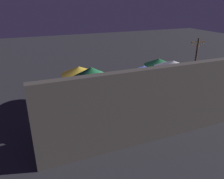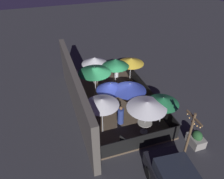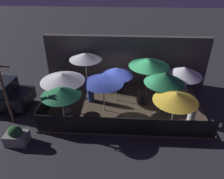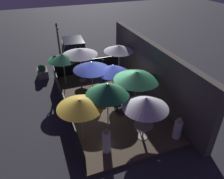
% 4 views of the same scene
% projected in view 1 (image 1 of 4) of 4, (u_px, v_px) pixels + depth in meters
% --- Properties ---
extents(ground_plane, '(60.00, 60.00, 0.00)m').
position_uv_depth(ground_plane, '(129.00, 111.00, 12.03)').
color(ground_plane, '#2D2D33').
extents(patio_deck, '(8.57, 4.90, 0.12)m').
position_uv_depth(patio_deck, '(129.00, 111.00, 12.01)').
color(patio_deck, brown).
rests_on(patio_deck, ground_plane).
extents(building_wall, '(10.17, 0.36, 3.30)m').
position_uv_depth(building_wall, '(159.00, 105.00, 9.11)').
color(building_wall, '#4C4742').
rests_on(building_wall, ground_plane).
extents(fence_front, '(8.37, 0.05, 0.95)m').
position_uv_depth(fence_front, '(112.00, 87.00, 13.86)').
color(fence_front, black).
rests_on(fence_front, patio_deck).
extents(fence_side_left, '(0.05, 4.70, 0.95)m').
position_uv_depth(fence_side_left, '(192.00, 90.00, 13.31)').
color(fence_side_left, black).
rests_on(fence_side_left, patio_deck).
extents(patio_umbrella_0, '(2.24, 2.24, 2.26)m').
position_uv_depth(patio_umbrella_0, '(173.00, 64.00, 12.95)').
color(patio_umbrella_0, '#B2B2B7').
rests_on(patio_umbrella_0, patio_deck).
extents(patio_umbrella_1, '(2.00, 2.00, 2.19)m').
position_uv_depth(patio_umbrella_1, '(73.00, 89.00, 9.65)').
color(patio_umbrella_1, '#B2B2B7').
rests_on(patio_umbrella_1, patio_deck).
extents(patio_umbrella_2, '(1.88, 1.88, 2.14)m').
position_uv_depth(patio_umbrella_2, '(159.00, 62.00, 13.89)').
color(patio_umbrella_2, '#B2B2B7').
rests_on(patio_umbrella_2, patio_deck).
extents(patio_umbrella_3, '(1.99, 1.99, 2.45)m').
position_uv_depth(patio_umbrella_3, '(91.00, 72.00, 11.08)').
color(patio_umbrella_3, '#B2B2B7').
rests_on(patio_umbrella_3, patio_deck).
extents(patio_umbrella_4, '(2.28, 2.28, 2.43)m').
position_uv_depth(patio_umbrella_4, '(116.00, 81.00, 9.80)').
color(patio_umbrella_4, '#B2B2B7').
rests_on(patio_umbrella_4, patio_deck).
extents(patio_umbrella_5, '(2.08, 2.08, 2.21)m').
position_uv_depth(patio_umbrella_5, '(144.00, 70.00, 12.12)').
color(patio_umbrella_5, '#B2B2B7').
rests_on(patio_umbrella_5, patio_deck).
extents(patio_umbrella_6, '(1.92, 1.92, 2.45)m').
position_uv_depth(patio_umbrella_6, '(190.00, 74.00, 10.60)').
color(patio_umbrella_6, '#B2B2B7').
rests_on(patio_umbrella_6, patio_deck).
extents(patio_umbrella_7, '(1.85, 1.85, 2.09)m').
position_uv_depth(patio_umbrella_7, '(144.00, 79.00, 11.04)').
color(patio_umbrella_7, '#B2B2B7').
rests_on(patio_umbrella_7, patio_deck).
extents(patio_umbrella_8, '(2.01, 2.01, 2.15)m').
position_uv_depth(patio_umbrella_8, '(79.00, 70.00, 12.20)').
color(patio_umbrella_8, '#B2B2B7').
rests_on(patio_umbrella_8, patio_deck).
extents(dining_table_0, '(0.85, 0.85, 0.76)m').
position_uv_depth(dining_table_0, '(170.00, 87.00, 13.50)').
color(dining_table_0, '#9E998E').
rests_on(dining_table_0, patio_deck).
extents(dining_table_1, '(0.88, 0.88, 0.75)m').
position_uv_depth(dining_table_1, '(75.00, 115.00, 10.16)').
color(dining_table_1, '#9E998E').
rests_on(dining_table_1, patio_deck).
extents(patio_chair_0, '(0.54, 0.54, 0.95)m').
position_uv_depth(patio_chair_0, '(199.00, 96.00, 12.43)').
color(patio_chair_0, black).
rests_on(patio_chair_0, patio_deck).
extents(patio_chair_1, '(0.48, 0.48, 0.92)m').
position_uv_depth(patio_chair_1, '(147.00, 112.00, 10.71)').
color(patio_chair_1, black).
rests_on(patio_chair_1, patio_deck).
extents(patio_chair_2, '(0.47, 0.47, 0.91)m').
position_uv_depth(patio_chair_2, '(115.00, 105.00, 11.36)').
color(patio_chair_2, black).
rests_on(patio_chair_2, patio_deck).
extents(patron_0, '(0.45, 0.45, 1.29)m').
position_uv_depth(patron_0, '(164.00, 97.00, 12.19)').
color(patron_0, navy).
rests_on(patron_0, patio_deck).
extents(patron_1, '(0.48, 0.48, 1.13)m').
position_uv_depth(patron_1, '(70.00, 137.00, 8.75)').
color(patron_1, silver).
rests_on(patron_1, patio_deck).
extents(patron_2, '(0.52, 0.52, 1.23)m').
position_uv_depth(patron_2, '(63.00, 101.00, 11.69)').
color(patron_2, silver).
rests_on(patron_2, patio_deck).
extents(planter_box, '(1.00, 0.70, 0.95)m').
position_uv_depth(planter_box, '(169.00, 77.00, 16.28)').
color(planter_box, gray).
rests_on(planter_box, ground_plane).
extents(light_post, '(1.10, 0.12, 3.41)m').
position_uv_depth(light_post, '(196.00, 60.00, 14.76)').
color(light_post, brown).
rests_on(light_post, ground_plane).
extents(parked_car_0, '(4.09, 2.04, 1.62)m').
position_uv_depth(parked_car_0, '(224.00, 79.00, 14.56)').
color(parked_car_0, black).
rests_on(parked_car_0, ground_plane).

